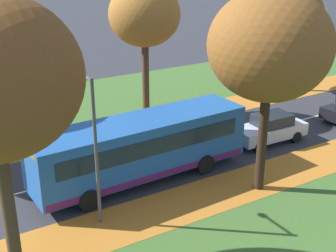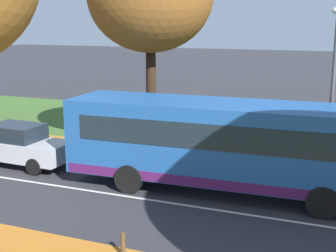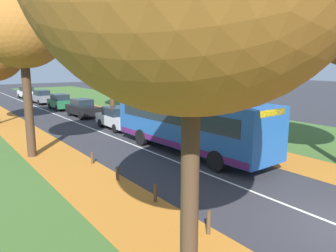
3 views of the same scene
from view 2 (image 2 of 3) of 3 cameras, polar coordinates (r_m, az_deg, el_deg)
The scene contains 6 objects.
grass_verge_right at distance 26.89m, azimuth -11.40°, elevation 0.54°, with size 12.00×90.00×0.01m, color #3D6028.
leaf_litter_right at distance 20.10m, azimuth -4.14°, elevation -3.35°, with size 2.80×60.00×0.00m, color #B26B23.
bollard_sixth at distance 11.69m, azimuth -5.51°, elevation -14.12°, with size 0.12×0.12×0.59m, color #4C3823.
streetlamp_right at distance 16.54m, azimuth 19.49°, elevation 5.66°, with size 1.89×0.28×6.00m.
bus at distance 15.37m, azimuth 6.84°, elevation -1.91°, with size 2.93×10.49×2.98m.
car_silver_lead at distance 19.21m, azimuth -17.67°, elevation -2.21°, with size 1.90×4.26×1.62m.
Camera 2 is at (-12.75, 5.51, 5.56)m, focal length 50.00 mm.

